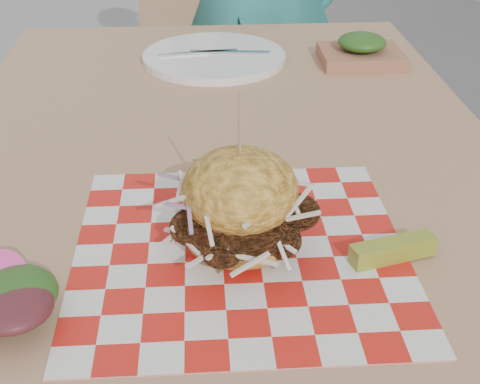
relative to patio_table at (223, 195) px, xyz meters
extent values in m
cube|color=tan|center=(0.00, 0.00, 0.06)|extent=(0.80, 1.20, 0.04)
cylinder|color=#333338|center=(-0.34, 0.54, -0.32)|extent=(0.05, 0.05, 0.71)
cylinder|color=#333338|center=(0.34, 0.54, -0.32)|extent=(0.05, 0.05, 0.71)
cube|color=tan|center=(0.00, 0.98, -0.22)|extent=(0.53, 0.53, 0.04)
cylinder|color=#333338|center=(-0.23, 0.87, -0.46)|extent=(0.03, 0.03, 0.43)
cylinder|color=#333338|center=(0.12, 0.76, -0.46)|extent=(0.03, 0.03, 0.43)
cylinder|color=#333338|center=(-0.12, 1.21, -0.46)|extent=(0.03, 0.03, 0.43)
cylinder|color=#333338|center=(0.23, 1.10, -0.46)|extent=(0.03, 0.03, 0.43)
cube|color=red|center=(0.01, -0.25, 0.08)|extent=(0.36, 0.36, 0.00)
ellipsoid|color=gold|center=(0.01, -0.25, 0.10)|extent=(0.12, 0.12, 0.04)
ellipsoid|color=brown|center=(0.01, -0.25, 0.12)|extent=(0.13, 0.12, 0.07)
ellipsoid|color=gold|center=(0.01, -0.25, 0.16)|extent=(0.12, 0.12, 0.09)
cylinder|color=tan|center=(0.01, -0.25, 0.22)|extent=(0.00, 0.00, 0.09)
cube|color=olive|center=(0.17, -0.28, 0.09)|extent=(0.10, 0.05, 0.02)
ellipsoid|color=#3F1419|center=(-0.21, -0.34, 0.09)|extent=(0.08, 0.08, 0.03)
cylinder|color=#F2439C|center=(-0.23, -0.32, 0.11)|extent=(0.05, 0.05, 0.04)
cylinder|color=white|center=(0.00, 0.37, 0.09)|extent=(0.27, 0.27, 0.01)
cube|color=silver|center=(-0.03, 0.37, 0.09)|extent=(0.15, 0.03, 0.00)
cube|color=silver|center=(0.03, 0.37, 0.09)|extent=(0.15, 0.03, 0.00)
cube|color=#986145|center=(0.27, 0.34, 0.09)|extent=(0.15, 0.12, 0.02)
ellipsoid|color=#194112|center=(0.27, 0.34, 0.12)|extent=(0.09, 0.09, 0.03)
camera|label=1|loc=(-0.03, -0.85, 0.51)|focal=50.00mm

